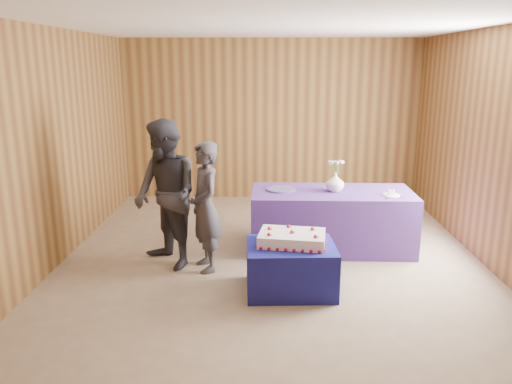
{
  "coord_description": "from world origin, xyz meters",
  "views": [
    {
      "loc": [
        -0.07,
        -5.5,
        2.3
      ],
      "look_at": [
        -0.18,
        0.1,
        0.85
      ],
      "focal_mm": 35.0,
      "sensor_mm": 36.0,
      "label": 1
    }
  ],
  "objects_px": {
    "cake_table": "(291,268)",
    "guest_right": "(166,195)",
    "vase": "(335,182)",
    "serving_table": "(331,220)",
    "guest_left": "(205,207)",
    "sheet_cake": "(292,238)"
  },
  "relations": [
    {
      "from": "guest_left",
      "to": "sheet_cake",
      "type": "bearing_deg",
      "value": 39.43
    },
    {
      "from": "serving_table",
      "to": "vase",
      "type": "height_order",
      "value": "vase"
    },
    {
      "from": "vase",
      "to": "guest_left",
      "type": "height_order",
      "value": "guest_left"
    },
    {
      "from": "vase",
      "to": "guest_right",
      "type": "bearing_deg",
      "value": -163.15
    },
    {
      "from": "sheet_cake",
      "to": "guest_left",
      "type": "xyz_separation_m",
      "value": [
        -0.95,
        0.51,
        0.18
      ]
    },
    {
      "from": "guest_left",
      "to": "guest_right",
      "type": "bearing_deg",
      "value": -124.02
    },
    {
      "from": "cake_table",
      "to": "guest_right",
      "type": "height_order",
      "value": "guest_right"
    },
    {
      "from": "serving_table",
      "to": "sheet_cake",
      "type": "xyz_separation_m",
      "value": [
        -0.56,
        -1.2,
        0.19
      ]
    },
    {
      "from": "vase",
      "to": "cake_table",
      "type": "bearing_deg",
      "value": -115.78
    },
    {
      "from": "cake_table",
      "to": "vase",
      "type": "bearing_deg",
      "value": 61.4
    },
    {
      "from": "guest_left",
      "to": "serving_table",
      "type": "bearing_deg",
      "value": 92.28
    },
    {
      "from": "guest_right",
      "to": "sheet_cake",
      "type": "bearing_deg",
      "value": 25.91
    },
    {
      "from": "serving_table",
      "to": "guest_left",
      "type": "distance_m",
      "value": 1.7
    },
    {
      "from": "cake_table",
      "to": "sheet_cake",
      "type": "height_order",
      "value": "sheet_cake"
    },
    {
      "from": "serving_table",
      "to": "guest_left",
      "type": "xyz_separation_m",
      "value": [
        -1.51,
        -0.69,
        0.36
      ]
    },
    {
      "from": "cake_table",
      "to": "sheet_cake",
      "type": "xyz_separation_m",
      "value": [
        0.01,
        0.04,
        0.31
      ]
    },
    {
      "from": "sheet_cake",
      "to": "vase",
      "type": "xyz_separation_m",
      "value": [
        0.59,
        1.2,
        0.31
      ]
    },
    {
      "from": "guest_right",
      "to": "vase",
      "type": "bearing_deg",
      "value": 65.97
    },
    {
      "from": "sheet_cake",
      "to": "serving_table",
      "type": "bearing_deg",
      "value": 73.15
    },
    {
      "from": "sheet_cake",
      "to": "cake_table",
      "type": "bearing_deg",
      "value": -98.36
    },
    {
      "from": "cake_table",
      "to": "serving_table",
      "type": "bearing_deg",
      "value": 62.42
    },
    {
      "from": "serving_table",
      "to": "cake_table",
      "type": "bearing_deg",
      "value": -114.21
    }
  ]
}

